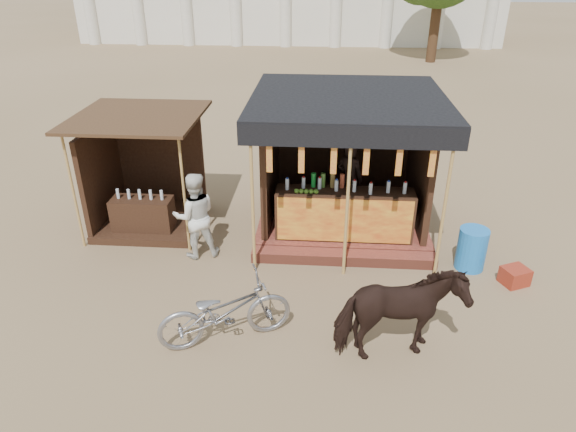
% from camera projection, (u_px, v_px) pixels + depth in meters
% --- Properties ---
extents(ground, '(120.00, 120.00, 0.00)m').
position_uv_depth(ground, '(280.00, 327.00, 7.90)').
color(ground, '#846B4C').
rests_on(ground, ground).
extents(main_stall, '(3.60, 3.61, 2.78)m').
position_uv_depth(main_stall, '(344.00, 181.00, 10.34)').
color(main_stall, brown).
rests_on(main_stall, ground).
extents(secondary_stall, '(2.40, 2.40, 2.38)m').
position_uv_depth(secondary_stall, '(141.00, 185.00, 10.59)').
color(secondary_stall, '#352013').
rests_on(secondary_stall, ground).
extents(cow, '(1.87, 1.21, 1.45)m').
position_uv_depth(cow, '(399.00, 316.00, 6.99)').
color(cow, black).
rests_on(cow, ground).
extents(motorbike, '(2.08, 1.39, 1.03)m').
position_uv_depth(motorbike, '(225.00, 311.00, 7.41)').
color(motorbike, gray).
rests_on(motorbike, ground).
extents(bystander, '(0.97, 0.86, 1.66)m').
position_uv_depth(bystander, '(195.00, 216.00, 9.40)').
color(bystander, silver).
rests_on(bystander, ground).
extents(blue_barrel, '(0.68, 0.68, 0.78)m').
position_uv_depth(blue_barrel, '(472.00, 249.00, 9.21)').
color(blue_barrel, blue).
rests_on(blue_barrel, ground).
extents(red_crate, '(0.54, 0.51, 0.31)m').
position_uv_depth(red_crate, '(515.00, 276.00, 8.86)').
color(red_crate, maroon).
rests_on(red_crate, ground).
extents(cooler, '(0.65, 0.45, 0.46)m').
position_uv_depth(cooler, '(387.00, 235.00, 9.97)').
color(cooler, '#186F20').
rests_on(cooler, ground).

